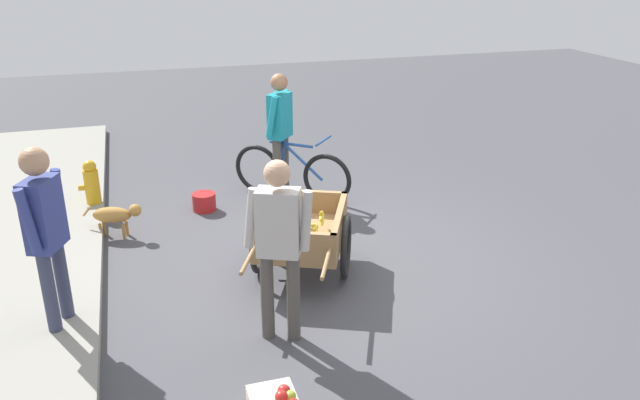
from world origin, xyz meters
The scene contains 9 objects.
ground_plane centered at (0.00, 0.00, 0.00)m, with size 24.00×24.00×0.00m, color #47474C.
fruit_cart centered at (-0.09, 0.35, 0.44)m, with size 1.82×1.37×0.71m.
vendor_person centered at (-1.13, 0.81, 0.94)m, with size 0.32×0.53×1.58m.
bicycle centered at (1.95, -0.09, 0.35)m, with size 1.12×1.31×0.85m.
cyclist_person centered at (2.05, 0.03, 0.97)m, with size 0.42×0.43×1.62m.
dog centered at (1.35, 2.12, 0.27)m, with size 0.31×0.65×0.40m.
fire_hydrant centered at (2.21, 2.38, 0.33)m, with size 0.25×0.25×0.67m.
plastic_bucket centered at (1.86, 1.07, 0.11)m, with size 0.29×0.29×0.22m, color #B21E1E.
bystander_person centered at (-0.55, 2.58, 1.00)m, with size 0.49×0.32×1.67m.
Camera 1 is at (-5.58, 1.83, 3.08)m, focal length 35.59 mm.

